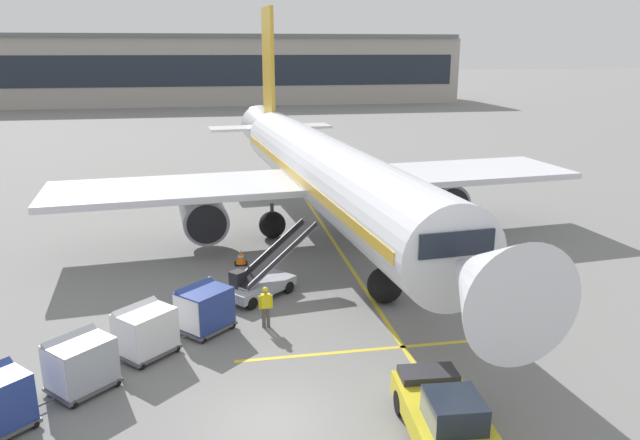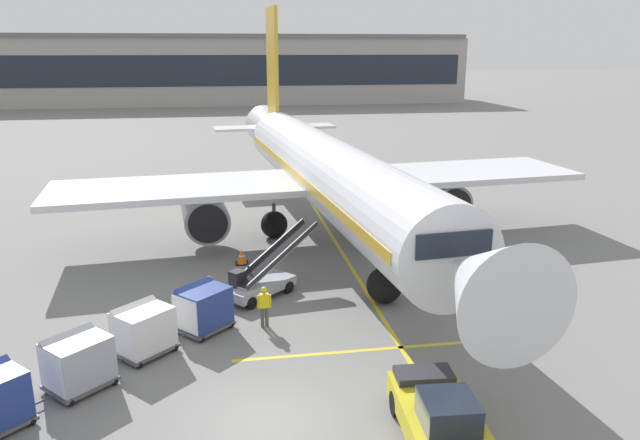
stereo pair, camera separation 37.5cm
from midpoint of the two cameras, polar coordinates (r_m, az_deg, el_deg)
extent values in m
plane|color=slate|center=(19.41, -4.35, -18.49)|extent=(600.00, 600.00, 0.00)
cylinder|color=silver|center=(34.66, 1.14, 4.46)|extent=(6.82, 30.99, 3.93)
cube|color=gold|center=(34.66, 1.14, 4.46)|extent=(6.74, 29.77, 0.47)
cone|color=silver|center=(19.22, 15.58, -5.63)|extent=(4.09, 4.26, 3.73)
cone|color=silver|center=(52.44, -4.50, 8.63)|extent=(3.92, 6.57, 3.34)
cube|color=silver|center=(34.26, -12.37, 2.95)|extent=(15.13, 7.50, 0.36)
cylinder|color=#93969E|center=(34.05, -10.48, 0.55)|extent=(2.80, 4.21, 2.44)
cylinder|color=black|center=(32.08, -10.17, -0.38)|extent=(2.07, 0.32, 2.07)
cube|color=silver|center=(38.44, 12.52, 4.32)|extent=(15.13, 7.50, 0.36)
cylinder|color=#93969E|center=(37.75, 11.45, 2.00)|extent=(2.80, 4.21, 2.44)
cylinder|color=black|center=(35.99, 12.87, 1.24)|extent=(2.07, 0.32, 2.07)
cube|color=gold|center=(50.50, -4.29, 14.17)|extent=(0.63, 3.70, 9.23)
cube|color=silver|center=(50.56, -4.11, 8.70)|extent=(10.12, 3.39, 0.20)
cube|color=#1E2633|center=(21.29, 12.02, -1.60)|extent=(2.90, 2.02, 0.86)
cylinder|color=#47474C|center=(26.95, 6.53, -4.82)|extent=(0.22, 0.22, 1.32)
sphere|color=black|center=(27.19, 6.49, -6.12)|extent=(1.61, 1.61, 1.61)
cylinder|color=#47474C|center=(36.06, -4.06, 0.59)|extent=(0.22, 0.22, 1.32)
sphere|color=black|center=(36.24, -4.04, -0.42)|extent=(1.61, 1.61, 1.61)
cylinder|color=#47474C|center=(37.56, 4.80, 1.19)|extent=(0.22, 0.22, 1.32)
sphere|color=black|center=(37.73, 4.77, 0.23)|extent=(1.61, 1.61, 1.61)
cube|color=#A3A8B2|center=(27.86, -5.42, -6.22)|extent=(3.63, 3.42, 0.44)
cube|color=black|center=(27.30, -7.39, -5.47)|extent=(0.82, 0.82, 0.70)
cylinder|color=#333338|center=(27.71, -6.36, -4.99)|extent=(0.08, 0.08, 0.80)
cube|color=#A3A8B2|center=(28.25, -3.72, -3.28)|extent=(4.30, 3.85, 2.09)
cube|color=black|center=(28.22, -3.72, -3.11)|extent=(4.10, 3.65, 1.94)
cube|color=#333338|center=(27.92, -3.07, -3.24)|extent=(3.71, 3.17, 2.13)
cube|color=#333338|center=(28.50, -4.36, -2.87)|extent=(3.71, 3.17, 2.13)
cylinder|color=black|center=(28.25, -2.63, -6.32)|extent=(0.56, 0.52, 0.56)
cylinder|color=black|center=(29.20, -4.76, -5.61)|extent=(0.56, 0.52, 0.56)
cylinder|color=black|center=(26.69, -6.13, -7.77)|extent=(0.56, 0.52, 0.56)
cylinder|color=black|center=(27.70, -8.25, -6.94)|extent=(0.56, 0.52, 0.56)
cube|color=#515156|center=(25.09, -10.40, -9.73)|extent=(2.55, 2.53, 0.12)
cylinder|color=#4C4C51|center=(24.32, -12.78, -10.77)|extent=(0.56, 0.53, 0.07)
cube|color=navy|center=(24.76, -10.49, -8.04)|extent=(2.41, 2.39, 1.50)
cube|color=navy|center=(24.84, -11.20, -6.68)|extent=(1.91, 1.86, 0.74)
cube|color=silver|center=(24.19, -12.20, -8.73)|extent=(1.00, 1.07, 1.38)
sphere|color=black|center=(25.13, -12.82, -9.99)|extent=(0.30, 0.30, 0.30)
sphere|color=black|center=(24.19, -10.71, -10.93)|extent=(0.30, 0.30, 0.30)
sphere|color=black|center=(26.06, -10.10, -8.85)|extent=(0.30, 0.30, 0.30)
sphere|color=black|center=(25.15, -7.97, -9.70)|extent=(0.30, 0.30, 0.30)
cube|color=#515156|center=(23.79, -15.68, -11.58)|extent=(2.55, 2.53, 0.12)
cylinder|color=#4C4C51|center=(23.13, -18.39, -12.68)|extent=(0.56, 0.53, 0.07)
cube|color=silver|center=(23.44, -15.82, -9.82)|extent=(2.41, 2.39, 1.50)
cube|color=silver|center=(23.53, -16.53, -8.37)|extent=(1.91, 1.86, 0.74)
cube|color=silver|center=(22.95, -17.77, -10.56)|extent=(1.00, 1.07, 1.38)
sphere|color=black|center=(23.93, -18.22, -11.80)|extent=(0.30, 0.30, 0.30)
sphere|color=black|center=(22.92, -16.23, -12.91)|extent=(0.30, 0.30, 0.30)
sphere|color=black|center=(24.73, -15.14, -10.60)|extent=(0.30, 0.30, 0.30)
sphere|color=black|center=(23.76, -13.09, -11.59)|extent=(0.30, 0.30, 0.30)
cube|color=#515156|center=(22.28, -21.12, -14.09)|extent=(2.55, 2.53, 0.12)
cylinder|color=#4C4C51|center=(21.75, -24.22, -15.26)|extent=(0.56, 0.53, 0.07)
cube|color=#9EA3AD|center=(21.91, -21.33, -12.24)|extent=(2.41, 2.39, 1.50)
cube|color=#9EA3AD|center=(22.00, -22.04, -10.66)|extent=(1.91, 1.86, 0.74)
cube|color=silver|center=(21.51, -23.56, -13.04)|extent=(1.00, 1.07, 1.38)
sphere|color=black|center=(22.52, -23.82, -14.25)|extent=(0.30, 0.30, 0.30)
sphere|color=black|center=(21.46, -21.97, -15.59)|extent=(0.30, 0.30, 0.30)
sphere|color=black|center=(23.18, -20.31, -12.95)|extent=(0.30, 0.30, 0.30)
sphere|color=black|center=(22.16, -18.34, -14.16)|extent=(0.30, 0.30, 0.30)
sphere|color=black|center=(22.05, -26.78, -15.30)|extent=(0.30, 0.30, 0.30)
sphere|color=black|center=(20.97, -25.05, -16.75)|extent=(0.30, 0.30, 0.30)
cube|color=gold|center=(18.65, 11.69, -17.87)|extent=(2.37, 4.52, 0.70)
cube|color=#1E2633|center=(17.64, 12.60, -17.18)|extent=(1.56, 1.63, 0.80)
cube|color=#28282D|center=(19.74, 10.32, -14.14)|extent=(1.84, 1.08, 0.24)
cylinder|color=black|center=(20.16, 13.07, -16.17)|extent=(0.33, 0.78, 0.76)
cylinder|color=black|center=(19.69, 7.74, -16.73)|extent=(0.33, 0.78, 0.76)
cylinder|color=#333847|center=(26.29, -9.89, -7.95)|extent=(0.15, 0.15, 0.86)
cylinder|color=#333847|center=(26.45, -9.85, -7.80)|extent=(0.15, 0.15, 0.86)
cube|color=yellow|center=(26.09, -9.94, -6.43)|extent=(0.27, 0.40, 0.58)
cube|color=white|center=(26.10, -10.22, -6.43)|extent=(0.04, 0.34, 0.08)
sphere|color=#9E7051|center=(25.94, -9.99, -5.59)|extent=(0.21, 0.21, 0.21)
sphere|color=yellow|center=(25.91, -9.99, -5.44)|extent=(0.23, 0.23, 0.23)
cylinder|color=yellow|center=(25.89, -9.99, -6.73)|extent=(0.09, 0.09, 0.56)
cylinder|color=yellow|center=(26.33, -9.89, -6.33)|extent=(0.09, 0.09, 0.56)
cylinder|color=#333847|center=(24.74, -11.35, -9.61)|extent=(0.15, 0.15, 0.86)
cylinder|color=#333847|center=(24.87, -11.13, -9.45)|extent=(0.15, 0.15, 0.86)
cube|color=yellow|center=(24.51, -11.33, -8.01)|extent=(0.40, 0.45, 0.58)
cube|color=white|center=(24.57, -11.58, -7.96)|extent=(0.18, 0.30, 0.08)
sphere|color=beige|center=(24.35, -11.39, -7.12)|extent=(0.21, 0.21, 0.21)
sphere|color=yellow|center=(24.32, -11.40, -6.97)|extent=(0.23, 0.23, 0.23)
cylinder|color=yellow|center=(24.34, -11.63, -8.32)|extent=(0.09, 0.09, 0.56)
cylinder|color=yellow|center=(24.71, -11.03, -7.90)|extent=(0.09, 0.09, 0.56)
cylinder|color=#514C42|center=(24.96, -5.01, -9.10)|extent=(0.15, 0.15, 0.86)
cylinder|color=#514C42|center=(24.98, -4.60, -9.07)|extent=(0.15, 0.15, 0.86)
cube|color=yellow|center=(24.68, -4.84, -7.57)|extent=(0.39, 0.25, 0.58)
cube|color=white|center=(24.79, -4.88, -7.45)|extent=(0.34, 0.02, 0.08)
sphere|color=#9E7051|center=(24.52, -4.87, -6.69)|extent=(0.21, 0.21, 0.21)
sphere|color=yellow|center=(24.49, -4.87, -6.54)|extent=(0.23, 0.23, 0.23)
cylinder|color=yellow|center=(24.67, -5.40, -7.71)|extent=(0.09, 0.09, 0.56)
cylinder|color=yellow|center=(24.72, -4.28, -7.63)|extent=(0.09, 0.09, 0.56)
cube|color=black|center=(32.22, -7.02, -4.06)|extent=(0.68, 0.68, 0.05)
cone|color=orange|center=(32.09, -7.04, -3.42)|extent=(0.55, 0.55, 0.72)
cylinder|color=white|center=(32.08, -7.04, -3.36)|extent=(0.30, 0.30, 0.09)
cube|color=yellow|center=(35.76, 1.69, -1.95)|extent=(0.20, 110.00, 0.01)
cube|color=yellow|center=(23.60, 7.20, -11.88)|extent=(12.00, 0.20, 0.01)
cube|color=#A8A399|center=(132.31, -14.98, 13.41)|extent=(125.23, 20.88, 12.96)
cube|color=#1E2633|center=(121.86, -15.43, 13.36)|extent=(121.47, 0.10, 5.83)
cube|color=slate|center=(130.17, -15.28, 16.37)|extent=(123.97, 17.75, 0.70)
camera|label=1|loc=(0.19, -89.62, 0.11)|focal=33.99mm
camera|label=2|loc=(0.19, 90.38, -0.11)|focal=33.99mm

